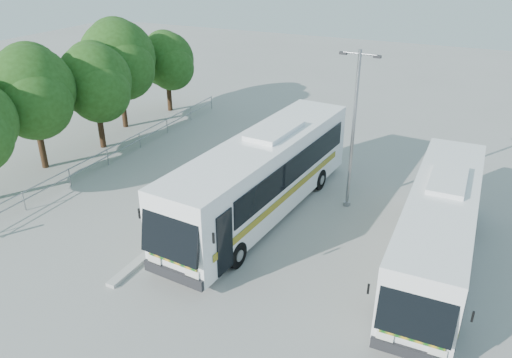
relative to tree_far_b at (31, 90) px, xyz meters
The scene contains 10 objects.
ground 13.85m from the tree_far_b, ahead, with size 100.00×100.00×0.00m, color #969691.
kerb_divider 11.65m from the tree_far_b, ahead, with size 0.40×16.00×0.15m, color #B2B2AD.
railing 5.62m from the tree_far_b, 42.90° to the left, with size 0.06×22.00×1.00m.
tree_far_b is the anchor object (origin of this frame).
tree_far_c 4.01m from the tree_far_b, 77.09° to the left, with size 4.97×4.69×6.49m.
tree_far_d 7.61m from the tree_far_b, 92.23° to the left, with size 5.62×5.30×7.33m.
tree_far_e 12.13m from the tree_far_b, 88.17° to the left, with size 4.54×4.28×5.92m.
coach_main 13.76m from the tree_far_b, ahead, with size 3.92×13.72×3.75m.
coach_adjacent 21.66m from the tree_far_b, ahead, with size 2.59×11.86×3.28m.
lamppost 17.22m from the tree_far_b, ahead, with size 1.86×0.30×7.61m.
Camera 1 is at (9.19, -17.36, 11.80)m, focal length 35.00 mm.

